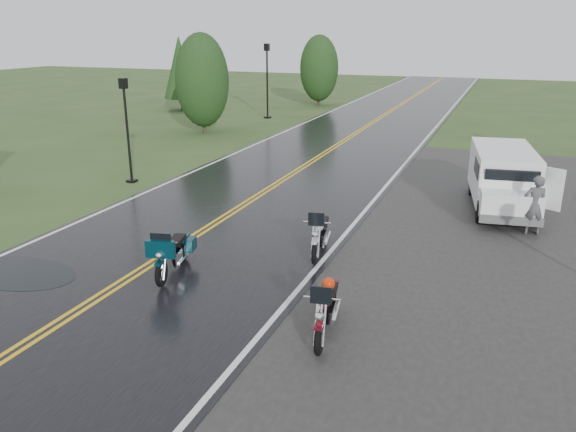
# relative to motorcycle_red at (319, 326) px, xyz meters

# --- Properties ---
(ground) EXTENTS (120.00, 120.00, 0.00)m
(ground) POSITION_rel_motorcycle_red_xyz_m (-5.03, 2.23, -0.61)
(ground) COLOR #2D471E
(ground) RESTS_ON ground
(road) EXTENTS (8.00, 100.00, 0.04)m
(road) POSITION_rel_motorcycle_red_xyz_m (-5.03, 12.23, -0.59)
(road) COLOR black
(road) RESTS_ON ground
(motorcycle_red) EXTENTS (1.06, 2.15, 1.22)m
(motorcycle_red) POSITION_rel_motorcycle_red_xyz_m (0.00, 0.00, 0.00)
(motorcycle_red) COLOR #530912
(motorcycle_red) RESTS_ON ground
(motorcycle_teal) EXTENTS (1.18, 2.15, 1.20)m
(motorcycle_teal) POSITION_rel_motorcycle_red_xyz_m (-4.06, 1.31, -0.01)
(motorcycle_teal) COLOR #042932
(motorcycle_teal) RESTS_ON ground
(motorcycle_silver) EXTENTS (1.13, 2.21, 1.25)m
(motorcycle_silver) POSITION_rel_motorcycle_red_xyz_m (-1.33, 3.70, 0.02)
(motorcycle_silver) COLOR #ACADB4
(motorcycle_silver) RESTS_ON ground
(van_white) EXTENTS (2.48, 5.07, 1.91)m
(van_white) POSITION_rel_motorcycle_red_xyz_m (2.16, 8.48, 0.35)
(van_white) COLOR white
(van_white) RESTS_ON ground
(person_at_van) EXTENTS (0.69, 0.54, 1.66)m
(person_at_van) POSITION_rel_motorcycle_red_xyz_m (3.55, 7.96, 0.22)
(person_at_van) COLOR #47484C
(person_at_van) RESTS_ON ground
(lamp_post_near_left) EXTENTS (0.33, 0.33, 3.83)m
(lamp_post_near_left) POSITION_rel_motorcycle_red_xyz_m (-10.22, 8.64, 1.31)
(lamp_post_near_left) COLOR black
(lamp_post_near_left) RESTS_ON ground
(lamp_post_far_left) EXTENTS (0.40, 0.40, 4.64)m
(lamp_post_far_left) POSITION_rel_motorcycle_red_xyz_m (-11.79, 25.09, 1.71)
(lamp_post_far_left) COLOR black
(lamp_post_far_left) RESTS_ON ground
(tree_left_mid) EXTENTS (2.90, 2.90, 4.53)m
(tree_left_mid) POSITION_rel_motorcycle_red_xyz_m (-12.95, 18.97, 1.66)
(tree_left_mid) COLOR #1E3D19
(tree_left_mid) RESTS_ON ground
(tree_left_far) EXTENTS (2.82, 2.82, 4.34)m
(tree_left_far) POSITION_rel_motorcycle_red_xyz_m (-10.77, 32.36, 1.56)
(tree_left_far) COLOR #1E3D19
(tree_left_far) RESTS_ON ground
(pine_left_far) EXTENTS (2.36, 2.36, 4.91)m
(pine_left_far) POSITION_rel_motorcycle_red_xyz_m (-18.79, 26.19, 1.85)
(pine_left_far) COLOR #1E3D19
(pine_left_far) RESTS_ON ground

